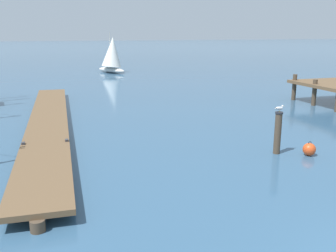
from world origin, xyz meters
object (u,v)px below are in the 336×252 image
(mooring_buoy, at_px, (309,149))
(mooring_piling, at_px, (278,132))
(perched_seagull, at_px, (279,108))
(distant_sailboat, at_px, (112,55))

(mooring_buoy, bearing_deg, mooring_piling, 150.14)
(mooring_piling, bearing_deg, perched_seagull, 171.12)
(perched_seagull, height_order, mooring_buoy, perched_seagull)
(mooring_piling, xyz_separation_m, mooring_buoy, (1.04, -0.60, -0.61))
(mooring_buoy, xyz_separation_m, distant_sailboat, (-1.88, 32.41, 1.81))
(mooring_piling, distance_m, perched_seagull, 0.94)
(distant_sailboat, bearing_deg, perched_seagull, -88.50)
(mooring_buoy, height_order, distant_sailboat, distant_sailboat)
(mooring_piling, bearing_deg, distant_sailboat, 91.51)
(mooring_piling, height_order, perched_seagull, perched_seagull)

